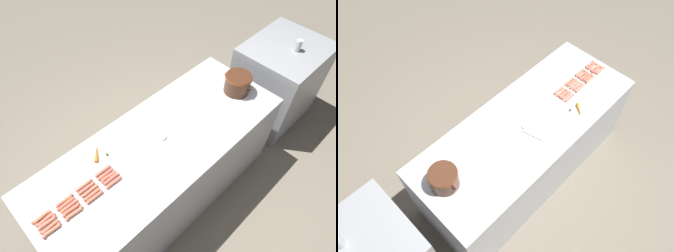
{
  "view_description": "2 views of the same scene",
  "coord_description": "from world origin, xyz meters",
  "views": [
    {
      "loc": [
        1.12,
        -1.0,
        2.91
      ],
      "look_at": [
        -0.07,
        0.16,
        0.91
      ],
      "focal_mm": 32.49,
      "sensor_mm": 36.0,
      "label": 1
    },
    {
      "loc": [
        -1.13,
        1.43,
        3.4
      ],
      "look_at": [
        0.07,
        0.21,
        1.0
      ],
      "focal_mm": 35.31,
      "sensor_mm": 36.0,
      "label": 2
    }
  ],
  "objects": [
    {
      "name": "hot_dog_18",
      "position": [
        0.04,
        -0.68,
        0.92
      ],
      "size": [
        0.03,
        0.14,
        0.03
      ],
      "color": "#CC664E",
      "rests_on": "griddle_counter"
    },
    {
      "name": "hot_dog_0",
      "position": [
        -0.1,
        -1.03,
        0.92
      ],
      "size": [
        0.03,
        0.14,
        0.03
      ],
      "color": "#CA6F4F",
      "rests_on": "griddle_counter"
    },
    {
      "name": "hot_dog_9",
      "position": [
        -0.03,
        -0.85,
        0.92
      ],
      "size": [
        0.03,
        0.14,
        0.03
      ],
      "color": "#D86850",
      "rests_on": "griddle_counter"
    },
    {
      "name": "hot_dog_3",
      "position": [
        -0.1,
        -0.51,
        0.92
      ],
      "size": [
        0.03,
        0.14,
        0.03
      ],
      "color": "#D06750",
      "rests_on": "griddle_counter"
    },
    {
      "name": "ground_plane",
      "position": [
        0.0,
        0.0,
        0.0
      ],
      "size": [
        20.0,
        20.0,
        0.0
      ],
      "primitive_type": "plane",
      "color": "#756B5B"
    },
    {
      "name": "hot_dog_5",
      "position": [
        -0.06,
        -0.85,
        0.92
      ],
      "size": [
        0.03,
        0.14,
        0.03
      ],
      "color": "#D36550",
      "rests_on": "griddle_counter"
    },
    {
      "name": "hot_dog_8",
      "position": [
        -0.03,
        -1.02,
        0.92
      ],
      "size": [
        0.03,
        0.14,
        0.03
      ],
      "color": "#D87256",
      "rests_on": "griddle_counter"
    },
    {
      "name": "hot_dog_12",
      "position": [
        0.01,
        -1.02,
        0.92
      ],
      "size": [
        0.03,
        0.14,
        0.03
      ],
      "color": "#CC6A4F",
      "rests_on": "griddle_counter"
    },
    {
      "name": "hot_dog_15",
      "position": [
        0.0,
        -0.5,
        0.92
      ],
      "size": [
        0.03,
        0.14,
        0.03
      ],
      "color": "#D86554",
      "rests_on": "griddle_counter"
    },
    {
      "name": "hot_dog_4",
      "position": [
        -0.06,
        -1.02,
        0.92
      ],
      "size": [
        0.04,
        0.14,
        0.03
      ],
      "color": "#D76754",
      "rests_on": "griddle_counter"
    },
    {
      "name": "hot_dog_19",
      "position": [
        0.04,
        -0.51,
        0.92
      ],
      "size": [
        0.03,
        0.14,
        0.03
      ],
      "color": "#D66B50",
      "rests_on": "griddle_counter"
    },
    {
      "name": "hot_dog_14",
      "position": [
        0.01,
        -0.68,
        0.92
      ],
      "size": [
        0.03,
        0.14,
        0.03
      ],
      "color": "#CE6952",
      "rests_on": "griddle_counter"
    },
    {
      "name": "hot_dog_6",
      "position": [
        -0.06,
        -0.68,
        0.92
      ],
      "size": [
        0.03,
        0.14,
        0.03
      ],
      "color": "#CA6752",
      "rests_on": "griddle_counter"
    },
    {
      "name": "hot_dog_2",
      "position": [
        -0.1,
        -0.68,
        0.92
      ],
      "size": [
        0.03,
        0.14,
        0.03
      ],
      "color": "#CB7154",
      "rests_on": "griddle_counter"
    },
    {
      "name": "bean_pot",
      "position": [
        0.06,
        0.93,
        1.01
      ],
      "size": [
        0.31,
        0.25,
        0.19
      ],
      "color": "#472616",
      "rests_on": "griddle_counter"
    },
    {
      "name": "soda_can",
      "position": [
        0.18,
        1.77,
        1.06
      ],
      "size": [
        0.07,
        0.07,
        0.12
      ],
      "color": "#BCBCC1",
      "rests_on": "back_cabinet"
    },
    {
      "name": "hot_dog_11",
      "position": [
        -0.03,
        -0.51,
        0.92
      ],
      "size": [
        0.03,
        0.14,
        0.03
      ],
      "color": "#D46A51",
      "rests_on": "griddle_counter"
    },
    {
      "name": "serving_spoon",
      "position": [
        -0.05,
        0.06,
        0.91
      ],
      "size": [
        0.27,
        0.1,
        0.02
      ],
      "color": "#B7B7BC",
      "rests_on": "griddle_counter"
    },
    {
      "name": "hot_dog_10",
      "position": [
        -0.03,
        -0.68,
        0.92
      ],
      "size": [
        0.03,
        0.14,
        0.03
      ],
      "color": "#D06F50",
      "rests_on": "griddle_counter"
    },
    {
      "name": "hot_dog_13",
      "position": [
        0.0,
        -0.85,
        0.92
      ],
      "size": [
        0.03,
        0.14,
        0.03
      ],
      "color": "#D8674E",
      "rests_on": "griddle_counter"
    },
    {
      "name": "carrot",
      "position": [
        -0.26,
        -0.44,
        0.92
      ],
      "size": [
        0.16,
        0.13,
        0.03
      ],
      "color": "orange",
      "rests_on": "griddle_counter"
    },
    {
      "name": "hot_dog_7",
      "position": [
        -0.06,
        -0.51,
        0.92
      ],
      "size": [
        0.03,
        0.14,
        0.03
      ],
      "color": "#CF6454",
      "rests_on": "griddle_counter"
    },
    {
      "name": "hot_dog_1",
      "position": [
        -0.09,
        -0.85,
        0.92
      ],
      "size": [
        0.03,
        0.14,
        0.03
      ],
      "color": "#CC6E50",
      "rests_on": "griddle_counter"
    },
    {
      "name": "hot_dog_16",
      "position": [
        0.04,
        -1.03,
        0.92
      ],
      "size": [
        0.03,
        0.14,
        0.03
      ],
      "color": "#CC6D53",
      "rests_on": "griddle_counter"
    },
    {
      "name": "griddle_counter",
      "position": [
        0.0,
        0.0,
        0.45
      ],
      "size": [
        0.89,
        2.32,
        0.91
      ],
      "color": "#ADAFB5",
      "rests_on": "ground_plane"
    },
    {
      "name": "hot_dog_17",
      "position": [
        0.04,
        -0.85,
        0.92
      ],
      "size": [
        0.04,
        0.14,
        0.03
      ],
      "color": "#CE6C4F",
      "rests_on": "griddle_counter"
    }
  ]
}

